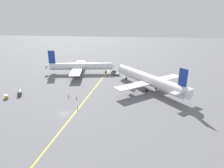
{
  "coord_description": "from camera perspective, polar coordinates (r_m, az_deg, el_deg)",
  "views": [
    {
      "loc": [
        28.64,
        -69.44,
        38.61
      ],
      "look_at": [
        16.66,
        27.78,
        4.0
      ],
      "focal_mm": 31.51,
      "sensor_mm": 36.0,
      "label": 1
    }
  ],
  "objects": [
    {
      "name": "airliner_at_gate_left",
      "position": [
        137.78,
        -9.18,
        5.02
      ],
      "size": [
        48.06,
        41.35,
        16.02
      ],
      "color": "white",
      "rests_on": "ground"
    },
    {
      "name": "ground_plane",
      "position": [
        84.45,
        -13.8,
        -8.36
      ],
      "size": [
        600.0,
        600.0,
        0.0
      ],
      "primitive_type": "plane",
      "color": "slate"
    },
    {
      "name": "ground_crew_wing_walker_right",
      "position": [
        86.72,
        -9.99,
        -6.63
      ],
      "size": [
        0.36,
        0.36,
        1.73
      ],
      "color": "#2D3351",
      "rests_on": "ground"
    },
    {
      "name": "ground_crew_marshaller_foreground",
      "position": [
        99.44,
        -12.49,
        -3.31
      ],
      "size": [
        0.36,
        0.49,
        1.73
      ],
      "color": "#4C4C51",
      "rests_on": "ground"
    },
    {
      "name": "gse_baggage_cart_trailing",
      "position": [
        108.95,
        -28.36,
        -3.27
      ],
      "size": [
        2.9,
        3.13,
        1.71
      ],
      "color": "gold",
      "rests_on": "ground"
    },
    {
      "name": "taxiway_stripe",
      "position": [
        91.44,
        -8.72,
        -5.76
      ],
      "size": [
        9.12,
        119.73,
        0.01
      ],
      "primitive_type": "cube",
      "rotation": [
        0.0,
        0.0,
        -0.07
      ],
      "color": "yellow",
      "rests_on": "ground"
    },
    {
      "name": "ground_crew_ramp_agent_by_cones",
      "position": [
        96.79,
        -10.25,
        -3.83
      ],
      "size": [
        0.36,
        0.36,
        1.65
      ],
      "color": "black",
      "rests_on": "ground"
    },
    {
      "name": "gse_fuel_bowser_stubby",
      "position": [
        110.32,
        -25.21,
        -2.23
      ],
      "size": [
        3.76,
        5.24,
        2.4
      ],
      "color": "gray",
      "rests_on": "ground"
    },
    {
      "name": "pushback_tug",
      "position": [
        133.4,
        0.93,
        3.16
      ],
      "size": [
        7.68,
        7.69,
        2.81
      ],
      "color": "gray",
      "rests_on": "ground"
    },
    {
      "name": "airliner_being_pushed",
      "position": [
        108.4,
        10.42,
        1.33
      ],
      "size": [
        39.61,
        45.48,
        16.45
      ],
      "color": "silver",
      "rests_on": "ground"
    }
  ]
}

